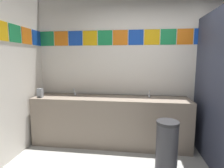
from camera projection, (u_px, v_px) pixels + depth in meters
The scene contains 6 objects.
wall_back at pixel (159, 65), 3.29m from camera, with size 4.57×0.09×2.84m.
vanity_counter at pixel (110, 120), 3.22m from camera, with size 2.74×0.57×0.86m.
faucet_left at pixel (75, 93), 3.33m from camera, with size 0.04×0.10×0.14m.
faucet_right at pixel (149, 95), 3.15m from camera, with size 0.04×0.10×0.14m.
soap_dispenser at pixel (40, 93), 3.15m from camera, with size 0.09×0.09×0.16m.
trash_bin at pixel (166, 148), 2.33m from camera, with size 0.29×0.29×0.75m.
Camera 1 is at (-0.42, -1.71, 1.54)m, focal length 28.56 mm.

